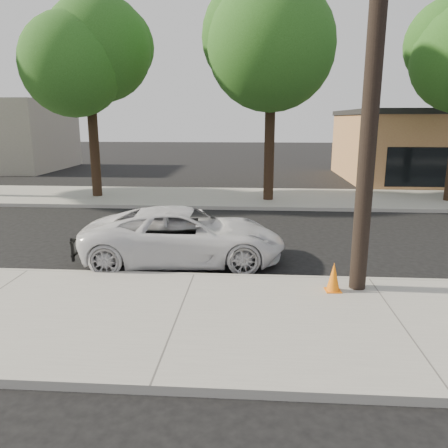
{
  "coord_description": "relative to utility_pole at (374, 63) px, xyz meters",
  "views": [
    {
      "loc": [
        1.37,
        -11.64,
        3.67
      ],
      "look_at": [
        0.6,
        -0.62,
        1.0
      ],
      "focal_mm": 35.0,
      "sensor_mm": 36.0,
      "label": 1
    }
  ],
  "objects": [
    {
      "name": "ground",
      "position": [
        -3.6,
        2.7,
        -4.7
      ],
      "size": [
        120.0,
        120.0,
        0.0
      ],
      "primitive_type": "plane",
      "color": "black",
      "rests_on": "ground"
    },
    {
      "name": "near_sidewalk",
      "position": [
        -3.6,
        -1.6,
        -4.62
      ],
      "size": [
        90.0,
        4.4,
        0.15
      ],
      "primitive_type": "cube",
      "color": "gray",
      "rests_on": "ground"
    },
    {
      "name": "far_sidewalk",
      "position": [
        -3.6,
        11.2,
        -4.62
      ],
      "size": [
        90.0,
        5.0,
        0.15
      ],
      "primitive_type": "cube",
      "color": "gray",
      "rests_on": "ground"
    },
    {
      "name": "curb_near",
      "position": [
        -3.6,
        0.6,
        -4.62
      ],
      "size": [
        90.0,
        0.12,
        0.16
      ],
      "primitive_type": "cube",
      "color": "#9E9B93",
      "rests_on": "ground"
    },
    {
      "name": "utility_pole",
      "position": [
        0.0,
        0.0,
        0.0
      ],
      "size": [
        1.4,
        0.34,
        9.0
      ],
      "color": "black",
      "rests_on": "near_sidewalk"
    },
    {
      "name": "tree_b",
      "position": [
        -9.41,
        10.76,
        1.45
      ],
      "size": [
        4.34,
        4.2,
        8.45
      ],
      "color": "black",
      "rests_on": "far_sidewalk"
    },
    {
      "name": "tree_c",
      "position": [
        -1.38,
        10.34,
        2.21
      ],
      "size": [
        4.96,
        4.8,
        9.55
      ],
      "color": "black",
      "rests_on": "far_sidewalk"
    },
    {
      "name": "police_cruiser",
      "position": [
        -4.02,
        1.9,
        -3.98
      ],
      "size": [
        5.36,
        2.82,
        1.44
      ],
      "primitive_type": "imported",
      "rotation": [
        0.0,
        0.0,
        1.66
      ],
      "color": "silver",
      "rests_on": "ground"
    },
    {
      "name": "traffic_cone",
      "position": [
        -0.55,
        -0.22,
        -4.25
      ],
      "size": [
        0.34,
        0.34,
        0.62
      ],
      "rotation": [
        0.0,
        0.0,
        0.06
      ],
      "color": "orange",
      "rests_on": "near_sidewalk"
    }
  ]
}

